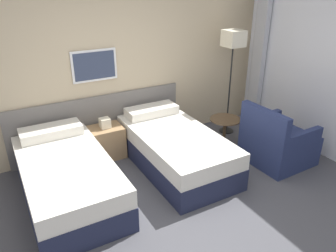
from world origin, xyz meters
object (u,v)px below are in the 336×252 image
(nightstand, at_px, (107,141))
(armchair, at_px, (277,144))
(side_table, at_px, (225,127))
(bed_near_door, at_px, (67,177))
(bed_near_window, at_px, (174,148))
(floor_lamp, at_px, (233,45))

(nightstand, distance_m, armchair, 2.46)
(nightstand, xyz_separation_m, side_table, (1.67, -0.64, 0.10))
(side_table, xyz_separation_m, armchair, (0.40, -0.69, -0.07))
(bed_near_door, relative_size, bed_near_window, 1.00)
(bed_near_door, height_order, side_table, bed_near_door)
(floor_lamp, bearing_deg, bed_near_door, -169.53)
(bed_near_window, relative_size, floor_lamp, 1.12)
(armchair, bearing_deg, floor_lamp, -2.38)
(bed_near_window, height_order, side_table, bed_near_window)
(bed_near_door, relative_size, floor_lamp, 1.12)
(nightstand, height_order, floor_lamp, floor_lamp)
(bed_near_window, distance_m, armchair, 1.47)
(nightstand, bearing_deg, bed_near_door, -136.56)
(nightstand, bearing_deg, armchair, -32.52)
(bed_near_window, height_order, nightstand, bed_near_window)
(side_table, bearing_deg, bed_near_door, -178.41)
(bed_near_door, height_order, nightstand, bed_near_door)
(bed_near_window, xyz_separation_m, side_table, (0.93, 0.07, 0.08))
(floor_lamp, distance_m, armchair, 1.66)
(side_table, height_order, armchair, armchair)
(bed_near_window, bearing_deg, floor_lamp, 21.22)
(bed_near_window, bearing_deg, nightstand, 136.56)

